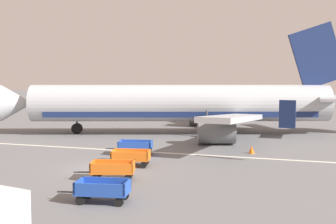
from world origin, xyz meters
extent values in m
plane|color=slate|center=(0.00, 0.00, 0.00)|extent=(220.00, 220.00, 0.00)
cube|color=silver|center=(0.00, 6.56, 0.01)|extent=(120.00, 0.36, 0.01)
cylinder|color=#B2B7BC|center=(0.23, 17.21, 3.15)|extent=(29.70, 12.69, 3.70)
cube|color=navy|center=(0.23, 17.21, 2.13)|extent=(26.78, 11.60, 0.56)
cone|color=#B2B7BC|center=(-15.48, 12.16, 3.15)|extent=(4.16, 4.43, 3.63)
cube|color=#B2B7BC|center=(6.72, 10.52, 2.48)|extent=(3.55, 13.15, 1.35)
cube|color=navy|center=(11.20, 5.13, 3.43)|extent=(1.11, 0.28, 1.90)
cylinder|color=slate|center=(5.07, 11.63, 1.13)|extent=(3.69, 2.98, 2.10)
cube|color=#B2B7BC|center=(1.61, 26.42, 2.48)|extent=(10.32, 11.65, 1.35)
cube|color=navy|center=(2.13, 33.41, 3.43)|extent=(0.97, 0.86, 1.90)
cylinder|color=slate|center=(0.92, 24.56, 1.13)|extent=(3.69, 2.98, 2.10)
cube|color=navy|center=(13.37, 21.42, 7.90)|extent=(5.80, 2.17, 6.88)
cube|color=#B2B7BC|center=(14.54, 18.44, 3.75)|extent=(1.82, 5.21, 0.24)
cube|color=#B2B7BC|center=(12.59, 24.53, 3.75)|extent=(4.50, 5.27, 0.24)
cylinder|color=#4C4C51|center=(-9.76, 14.00, 1.57)|extent=(0.20, 0.20, 2.04)
cylinder|color=black|center=(-9.76, 14.00, 0.55)|extent=(1.18, 0.76, 1.10)
cylinder|color=#4C4C51|center=(3.29, 15.88, 1.57)|extent=(0.20, 0.20, 2.04)
cylinder|color=black|center=(3.29, 15.88, 0.55)|extent=(1.18, 0.76, 1.10)
cylinder|color=#4C4C51|center=(1.94, 20.06, 1.57)|extent=(0.20, 0.20, 2.04)
cylinder|color=black|center=(1.94, 20.06, 0.55)|extent=(1.18, 0.76, 1.10)
cube|color=#234CB2|center=(3.13, -6.71, 0.48)|extent=(2.70, 1.80, 0.08)
cube|color=#234CB2|center=(3.24, -7.35, 0.80)|extent=(2.48, 0.52, 0.55)
cube|color=#234CB2|center=(3.02, -6.07, 0.80)|extent=(2.48, 0.52, 0.55)
cube|color=#234CB2|center=(1.95, -6.91, 0.80)|extent=(0.33, 1.40, 0.55)
cube|color=#234CB2|center=(4.32, -6.51, 0.80)|extent=(0.33, 1.40, 0.55)
cylinder|color=#2D2D33|center=(1.36, -7.01, 0.44)|extent=(1.00, 0.25, 0.08)
cylinder|color=black|center=(2.30, -7.42, 0.22)|extent=(0.46, 0.23, 0.44)
cylinder|color=black|center=(2.12, -6.31, 0.22)|extent=(0.46, 0.23, 0.44)
cylinder|color=black|center=(4.15, -7.10, 0.22)|extent=(0.46, 0.23, 0.44)
cylinder|color=black|center=(3.96, -6.00, 0.22)|extent=(0.46, 0.23, 0.44)
cube|color=orange|center=(1.71, -2.45, 0.48)|extent=(2.79, 2.05, 0.08)
cube|color=orange|center=(1.90, -3.08, 0.80)|extent=(2.43, 0.80, 0.55)
cube|color=orange|center=(1.53, -1.83, 0.80)|extent=(2.43, 0.80, 0.55)
cube|color=orange|center=(0.56, -2.79, 0.80)|extent=(0.49, 1.37, 0.55)
cube|color=orange|center=(2.87, -2.11, 0.80)|extent=(0.49, 1.37, 0.55)
cylinder|color=#2D2D33|center=(-0.01, -2.96, 0.44)|extent=(0.98, 0.36, 0.08)
cylinder|color=black|center=(0.97, -3.25, 0.22)|extent=(0.47, 0.28, 0.44)
cylinder|color=black|center=(0.66, -2.18, 0.22)|extent=(0.47, 0.28, 0.44)
cylinder|color=black|center=(2.77, -2.72, 0.22)|extent=(0.47, 0.28, 0.44)
cylinder|color=black|center=(2.46, -1.65, 0.22)|extent=(0.47, 0.28, 0.44)
cube|color=orange|center=(1.32, 1.30, 0.48)|extent=(2.74, 1.89, 0.08)
cube|color=orange|center=(1.46, 0.67, 0.80)|extent=(2.47, 0.62, 0.55)
cube|color=orange|center=(1.19, 1.94, 0.80)|extent=(2.47, 0.62, 0.55)
cube|color=orange|center=(0.15, 1.05, 0.80)|extent=(0.39, 1.39, 0.55)
cube|color=orange|center=(2.50, 1.55, 0.80)|extent=(0.39, 1.39, 0.55)
cylinder|color=#2D2D33|center=(-0.44, 0.93, 0.44)|extent=(0.99, 0.29, 0.08)
cylinder|color=black|center=(0.52, 0.56, 0.22)|extent=(0.46, 0.25, 0.44)
cylinder|color=black|center=(0.29, 1.65, 0.22)|extent=(0.46, 0.25, 0.44)
cylinder|color=black|center=(2.35, 0.95, 0.22)|extent=(0.46, 0.25, 0.44)
cylinder|color=black|center=(2.12, 2.04, 0.22)|extent=(0.46, 0.25, 0.44)
cube|color=#234CB2|center=(0.12, 5.16, 0.48)|extent=(2.74, 1.90, 0.08)
cube|color=#234CB2|center=(0.26, 4.52, 0.80)|extent=(2.46, 0.63, 0.55)
cube|color=#234CB2|center=(-0.02, 5.79, 0.80)|extent=(2.46, 0.63, 0.55)
cube|color=#234CB2|center=(-1.05, 4.90, 0.80)|extent=(0.40, 1.39, 0.55)
cube|color=#234CB2|center=(1.29, 5.41, 0.80)|extent=(0.40, 1.39, 0.55)
cylinder|color=#2D2D33|center=(-1.64, 4.77, 0.44)|extent=(0.99, 0.29, 0.08)
cylinder|color=black|center=(-0.68, 4.41, 0.22)|extent=(0.46, 0.25, 0.44)
cylinder|color=black|center=(-0.92, 5.50, 0.22)|extent=(0.46, 0.25, 0.44)
cylinder|color=black|center=(1.15, 4.81, 0.22)|extent=(0.46, 0.25, 0.44)
cylinder|color=black|center=(0.91, 5.90, 0.22)|extent=(0.46, 0.25, 0.44)
cone|color=orange|center=(8.48, 8.41, 0.31)|extent=(0.46, 0.46, 0.61)
camera|label=1|loc=(12.31, -25.53, 6.25)|focal=46.97mm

